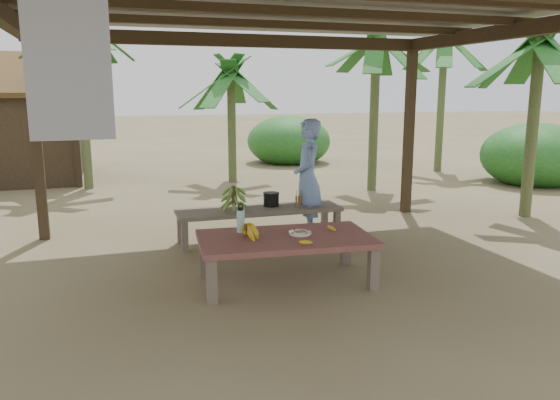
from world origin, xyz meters
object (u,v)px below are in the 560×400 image
object	(u,v)px
ripe_banana_bunch	(246,231)
plate	(300,233)
work_table	(285,242)
bench	(259,212)
water_flask	(241,220)
cooking_pot	(271,200)
woman	(308,178)

from	to	relation	value
ripe_banana_bunch	plate	xyz separation A→B (m)	(0.59, -0.03, -0.07)
work_table	plate	bearing A→B (deg)	9.52
bench	water_flask	world-z (taller)	water_flask
water_flask	cooking_pot	xyz separation A→B (m)	(0.77, 1.43, -0.09)
cooking_pot	woman	xyz separation A→B (m)	(0.51, -0.06, 0.27)
bench	work_table	bearing A→B (deg)	-95.43
plate	cooking_pot	bearing A→B (deg)	83.28
bench	cooking_pot	distance (m)	0.26
work_table	water_flask	world-z (taller)	water_flask
work_table	water_flask	bearing A→B (deg)	147.81
work_table	ripe_banana_bunch	size ratio (longest dim) A/B	6.77
work_table	ripe_banana_bunch	bearing A→B (deg)	179.46
water_flask	woman	size ratio (longest dim) A/B	0.19
bench	plate	size ratio (longest dim) A/B	9.21
bench	ripe_banana_bunch	size ratio (longest dim) A/B	7.94
ripe_banana_bunch	water_flask	distance (m)	0.27
work_table	cooking_pot	size ratio (longest dim) A/B	8.94
bench	ripe_banana_bunch	world-z (taller)	ripe_banana_bunch
water_flask	cooking_pot	size ratio (longest dim) A/B	1.49
water_flask	woman	world-z (taller)	woman
bench	ripe_banana_bunch	distance (m)	1.71
work_table	bench	xyz separation A→B (m)	(0.17, 1.64, -0.04)
ripe_banana_bunch	water_flask	size ratio (longest dim) A/B	0.89
work_table	woman	xyz separation A→B (m)	(0.88, 1.68, 0.38)
water_flask	cooking_pot	world-z (taller)	water_flask
bench	water_flask	bearing A→B (deg)	-112.92
plate	water_flask	xyz separation A→B (m)	(-0.57, 0.30, 0.11)
work_table	plate	distance (m)	0.19
work_table	bench	size ratio (longest dim) A/B	0.85
cooking_pot	water_flask	bearing A→B (deg)	-118.49
ripe_banana_bunch	cooking_pot	size ratio (longest dim) A/B	1.32
cooking_pot	work_table	bearing A→B (deg)	-102.03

